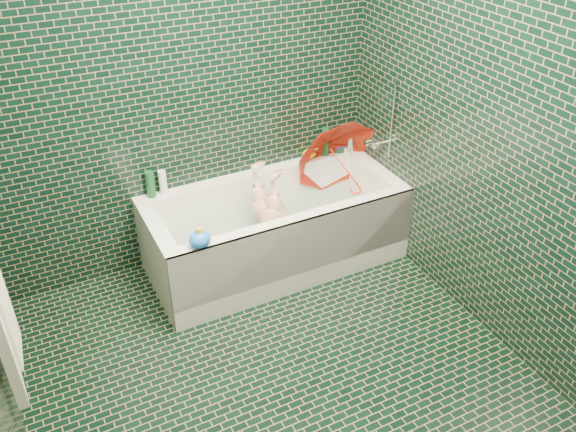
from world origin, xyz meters
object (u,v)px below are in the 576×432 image
child (272,228)px  bathtub (276,237)px  umbrella (343,166)px  rubber_duck (310,153)px  bath_toy (200,239)px

child → bathtub: bearing=93.3°
bathtub → umbrella: umbrella is taller
child → rubber_duck: (0.48, 0.36, 0.29)m
child → bath_toy: bearing=-76.0°
rubber_duck → bath_toy: bath_toy is taller
child → bath_toy: size_ratio=6.19×
bathtub → child: size_ratio=1.85×
bath_toy → child: bearing=38.6°
bathtub → rubber_duck: (0.44, 0.34, 0.39)m
bathtub → rubber_duck: 0.68m
bathtub → bath_toy: bearing=-152.9°
bathtub → umbrella: 0.69m
child → rubber_duck: 0.66m
bathtub → umbrella: bearing=10.4°
rubber_duck → bath_toy: bearing=-134.8°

